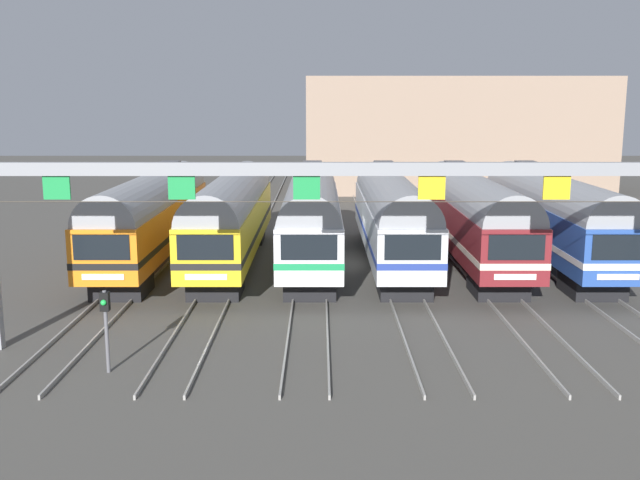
{
  "coord_description": "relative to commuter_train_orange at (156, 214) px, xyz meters",
  "views": [
    {
      "loc": [
        -1.64,
        -37.69,
        8.42
      ],
      "look_at": [
        -1.81,
        -2.98,
        1.85
      ],
      "focal_mm": 40.87,
      "sensor_mm": 36.0,
      "label": 1
    }
  ],
  "objects": [
    {
      "name": "ground_plane",
      "position": [
        10.44,
        0.0,
        -2.69
      ],
      "size": [
        160.0,
        160.0,
        0.0
      ],
      "primitive_type": "plane",
      "color": "#4C4944"
    },
    {
      "name": "track_bed",
      "position": [
        10.44,
        17.0,
        -2.61
      ],
      "size": [
        22.39,
        70.0,
        0.15
      ],
      "color": "gray",
      "rests_on": "ground"
    },
    {
      "name": "commuter_train_orange",
      "position": [
        0.0,
        0.0,
        0.0
      ],
      "size": [
        2.88,
        18.06,
        5.05
      ],
      "color": "orange",
      "rests_on": "ground"
    },
    {
      "name": "commuter_train_yellow",
      "position": [
        4.18,
        -0.0,
        -0.0
      ],
      "size": [
        2.88,
        18.06,
        4.77
      ],
      "color": "gold",
      "rests_on": "ground"
    },
    {
      "name": "commuter_train_white",
      "position": [
        8.35,
        0.0,
        0.0
      ],
      "size": [
        2.88,
        18.06,
        5.05
      ],
      "color": "white",
      "rests_on": "ground"
    },
    {
      "name": "commuter_train_silver",
      "position": [
        12.53,
        0.0,
        0.0
      ],
      "size": [
        2.88,
        18.06,
        5.05
      ],
      "color": "silver",
      "rests_on": "ground"
    },
    {
      "name": "commuter_train_maroon",
      "position": [
        16.71,
        0.0,
        0.0
      ],
      "size": [
        2.88,
        18.06,
        5.05
      ],
      "color": "maroon",
      "rests_on": "ground"
    },
    {
      "name": "commuter_train_blue",
      "position": [
        20.89,
        0.0,
        0.0
      ],
      "size": [
        2.88,
        18.06,
        5.05
      ],
      "color": "#284C9E",
      "rests_on": "ground"
    },
    {
      "name": "catenary_gantry",
      "position": [
        10.44,
        -13.5,
        2.67
      ],
      "size": [
        26.13,
        0.44,
        6.97
      ],
      "color": "gray",
      "rests_on": "ground"
    },
    {
      "name": "yard_signal_mast",
      "position": [
        2.09,
        -15.79,
        -0.81
      ],
      "size": [
        0.28,
        0.35,
        2.67
      ],
      "color": "#59595E",
      "rests_on": "ground"
    },
    {
      "name": "maintenance_building",
      "position": [
        21.78,
        33.11,
        2.69
      ],
      "size": [
        28.46,
        10.0,
        10.75
      ],
      "primitive_type": "cube",
      "color": "gray",
      "rests_on": "ground"
    }
  ]
}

